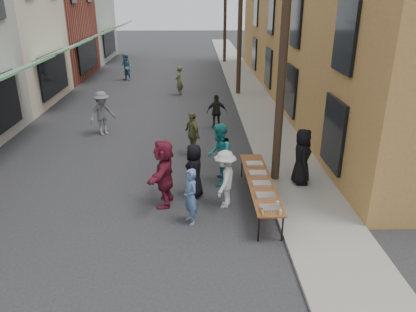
{
  "coord_description": "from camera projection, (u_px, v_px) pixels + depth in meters",
  "views": [
    {
      "loc": [
        1.77,
        -8.83,
        5.67
      ],
      "look_at": [
        2.1,
        1.99,
        1.3
      ],
      "focal_mm": 35.0,
      "sensor_mm": 36.0,
      "label": 1
    }
  ],
  "objects": [
    {
      "name": "passerby_far",
      "position": [
        126.0,
        67.0,
        27.77
      ],
      "size": [
        1.13,
        1.11,
        1.84
      ],
      "primitive_type": "imported",
      "rotation": [
        0.0,
        0.0,
        5.58
      ],
      "color": "teal",
      "rests_on": "ground"
    },
    {
      "name": "serving_table",
      "position": [
        260.0,
        182.0,
        11.44
      ],
      "size": [
        0.7,
        4.0,
        0.75
      ],
      "color": "brown",
      "rests_on": "ground"
    },
    {
      "name": "guest_front_c",
      "position": [
        219.0,
        154.0,
        12.63
      ],
      "size": [
        0.86,
        1.05,
        1.97
      ],
      "primitive_type": "imported",
      "rotation": [
        0.0,
        0.0,
        -1.7
      ],
      "color": "teal",
      "rests_on": "ground"
    },
    {
      "name": "guest_front_a",
      "position": [
        194.0,
        171.0,
        11.88
      ],
      "size": [
        0.7,
        0.91,
        1.64
      ],
      "primitive_type": "imported",
      "rotation": [
        0.0,
        0.0,
        -1.82
      ],
      "color": "black",
      "rests_on": "ground"
    },
    {
      "name": "catering_tray_buns_end",
      "position": [
        255.0,
        164.0,
        12.43
      ],
      "size": [
        0.5,
        0.33,
        0.08
      ],
      "primitive_type": "cube",
      "color": "tan",
      "rests_on": "serving_table"
    },
    {
      "name": "passerby_left",
      "position": [
        102.0,
        113.0,
        17.14
      ],
      "size": [
        1.36,
        1.33,
        1.87
      ],
      "primitive_type": "imported",
      "rotation": [
        0.0,
        0.0,
        0.74
      ],
      "color": "slate",
      "rests_on": "ground"
    },
    {
      "name": "catering_tray_foil_d",
      "position": [
        258.0,
        173.0,
        11.78
      ],
      "size": [
        0.5,
        0.33,
        0.08
      ],
      "primitive_type": "cube",
      "color": "#B2B2B7",
      "rests_on": "serving_table"
    },
    {
      "name": "catering_tray_sausage",
      "position": [
        270.0,
        208.0,
        9.88
      ],
      "size": [
        0.5,
        0.33,
        0.08
      ],
      "primitive_type": "cube",
      "color": "maroon",
      "rests_on": "serving_table"
    },
    {
      "name": "condiment_jar_a",
      "position": [
        263.0,
        215.0,
        9.59
      ],
      "size": [
        0.07,
        0.07,
        0.08
      ],
      "primitive_type": "cylinder",
      "color": "#A57F26",
      "rests_on": "serving_table"
    },
    {
      "name": "building_ochre",
      "position": [
        369.0,
        6.0,
        21.68
      ],
      "size": [
        10.0,
        28.0,
        10.0
      ],
      "primitive_type": "cube",
      "color": "#A6723B",
      "rests_on": "ground"
    },
    {
      "name": "ground",
      "position": [
        128.0,
        234.0,
        10.26
      ],
      "size": [
        120.0,
        120.0,
        0.0
      ],
      "primitive_type": "plane",
      "color": "#28282B",
      "rests_on": "ground"
    },
    {
      "name": "guest_queue_back",
      "position": [
        164.0,
        173.0,
        11.36
      ],
      "size": [
        0.82,
        1.88,
        1.96
      ],
      "primitive_type": "imported",
      "rotation": [
        0.0,
        0.0,
        -1.71
      ],
      "color": "maroon",
      "rests_on": "ground"
    },
    {
      "name": "condiment_jar_b",
      "position": [
        262.0,
        212.0,
        9.69
      ],
      "size": [
        0.07,
        0.07,
        0.08
      ],
      "primitive_type": "cylinder",
      "color": "#A57F26",
      "rests_on": "serving_table"
    },
    {
      "name": "utility_pole_near",
      "position": [
        284.0,
        37.0,
        11.48
      ],
      "size": [
        0.26,
        0.26,
        9.0
      ],
      "primitive_type": "cylinder",
      "color": "#2D2116",
      "rests_on": "ground"
    },
    {
      "name": "guest_front_e",
      "position": [
        192.0,
        134.0,
        14.95
      ],
      "size": [
        0.83,
        1.06,
        1.68
      ],
      "primitive_type": "imported",
      "rotation": [
        0.0,
        0.0,
        -1.07
      ],
      "color": "brown",
      "rests_on": "ground"
    },
    {
      "name": "passerby_right",
      "position": [
        179.0,
        81.0,
        23.83
      ],
      "size": [
        0.57,
        0.72,
        1.73
      ],
      "primitive_type": "imported",
      "rotation": [
        0.0,
        0.0,
        4.44
      ],
      "color": "#515933",
      "rests_on": "ground"
    },
    {
      "name": "catering_tray_foil_b",
      "position": [
        266.0,
        196.0,
        10.48
      ],
      "size": [
        0.5,
        0.33,
        0.08
      ],
      "primitive_type": "cube",
      "color": "#B2B2B7",
      "rests_on": "serving_table"
    },
    {
      "name": "condiment_jar_c",
      "position": [
        262.0,
        210.0,
        9.78
      ],
      "size": [
        0.07,
        0.07,
        0.08
      ],
      "primitive_type": "cylinder",
      "color": "#A57F26",
      "rests_on": "serving_table"
    },
    {
      "name": "cup_stack",
      "position": [
        280.0,
        212.0,
        9.64
      ],
      "size": [
        0.08,
        0.08,
        0.12
      ],
      "primitive_type": "cylinder",
      "color": "tan",
      "rests_on": "serving_table"
    },
    {
      "name": "passerby_mid",
      "position": [
        217.0,
        112.0,
        17.94
      ],
      "size": [
        0.94,
        0.48,
        1.54
      ],
      "primitive_type": "imported",
      "rotation": [
        0.0,
        0.0,
        3.26
      ],
      "color": "black",
      "rests_on": "ground"
    },
    {
      "name": "sidewalk",
      "position": [
        250.0,
        94.0,
        24.28
      ],
      "size": [
        2.2,
        60.0,
        0.1
      ],
      "primitive_type": "cube",
      "color": "gray",
      "rests_on": "ground"
    },
    {
      "name": "guest_front_d",
      "position": [
        225.0,
        179.0,
        11.29
      ],
      "size": [
        0.92,
        1.23,
        1.69
      ],
      "primitive_type": "imported",
      "rotation": [
        0.0,
        0.0,
        -1.86
      ],
      "color": "silver",
      "rests_on": "ground"
    },
    {
      "name": "server",
      "position": [
        302.0,
        157.0,
        12.46
      ],
      "size": [
        0.66,
        0.93,
        1.78
      ],
      "primitive_type": "imported",
      "rotation": [
        0.0,
        0.0,
        1.45
      ],
      "color": "black",
      "rests_on": "sidewalk"
    },
    {
      "name": "catering_tray_buns",
      "position": [
        262.0,
        184.0,
        11.13
      ],
      "size": [
        0.5,
        0.33,
        0.08
      ],
      "primitive_type": "cube",
      "color": "tan",
      "rests_on": "serving_table"
    },
    {
      "name": "guest_front_b",
      "position": [
        190.0,
        197.0,
        10.49
      ],
      "size": [
        0.57,
        0.66,
        1.53
      ],
      "primitive_type": "imported",
      "rotation": [
        0.0,
        0.0,
        -1.12
      ],
      "color": "#526E9F",
      "rests_on": "ground"
    },
    {
      "name": "utility_pole_mid",
      "position": [
        240.0,
        15.0,
        22.6
      ],
      "size": [
        0.26,
        0.26,
        9.0
      ],
      "primitive_type": "cylinder",
      "color": "#2D2116",
      "rests_on": "ground"
    },
    {
      "name": "utility_pole_far",
      "position": [
        225.0,
        8.0,
        33.72
      ],
      "size": [
        0.26,
        0.26,
        9.0
      ],
      "primitive_type": "cylinder",
      "color": "#2D2116",
      "rests_on": "ground"
    }
  ]
}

